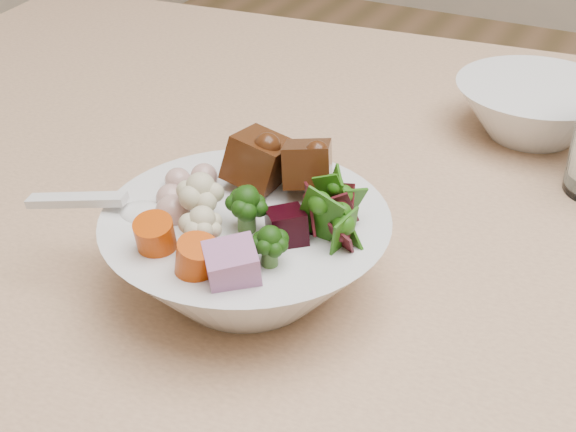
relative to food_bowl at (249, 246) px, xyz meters
The scene contains 3 objects.
food_bowl is the anchor object (origin of this frame).
soup_spoon 0.10m from the food_bowl, 157.95° to the right, with size 0.12×0.05×0.02m.
side_bowl 0.39m from the food_bowl, 69.58° to the left, with size 0.17×0.17×0.06m, color silver, non-canonical shape.
Camera 1 is at (-0.30, -0.63, 1.22)m, focal length 50.00 mm.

